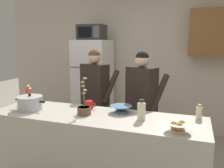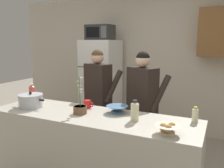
% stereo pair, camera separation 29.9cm
% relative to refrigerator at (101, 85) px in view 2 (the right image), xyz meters
% --- Properties ---
extents(back_wall_unit, '(6.00, 0.48, 2.60)m').
position_rel_refrigerator_xyz_m(back_wall_unit, '(1.13, 0.41, 0.53)').
color(back_wall_unit, beige).
rests_on(back_wall_unit, ground).
extents(kitchen_island, '(2.35, 0.68, 0.92)m').
position_rel_refrigerator_xyz_m(kitchen_island, '(0.86, -1.85, -0.41)').
color(kitchen_island, '#BCB7A8').
rests_on(kitchen_island, ground).
extents(refrigerator, '(0.64, 0.68, 1.74)m').
position_rel_refrigerator_xyz_m(refrigerator, '(0.00, 0.00, 0.00)').
color(refrigerator, white).
rests_on(refrigerator, ground).
extents(microwave, '(0.48, 0.37, 0.28)m').
position_rel_refrigerator_xyz_m(microwave, '(0.00, -0.02, 1.01)').
color(microwave, '#2D2D30').
rests_on(microwave, refrigerator).
extents(person_near_pot, '(0.58, 0.53, 1.60)m').
position_rel_refrigerator_xyz_m(person_near_pot, '(0.48, -0.99, 0.12)').
color(person_near_pot, '#33384C').
rests_on(person_near_pot, ground).
extents(person_by_sink, '(0.60, 0.56, 1.59)m').
position_rel_refrigerator_xyz_m(person_by_sink, '(1.20, -1.10, 0.11)').
color(person_by_sink, black).
rests_on(person_by_sink, ground).
extents(cooking_pot, '(0.40, 0.29, 0.19)m').
position_rel_refrigerator_xyz_m(cooking_pot, '(0.05, -1.91, 0.13)').
color(cooking_pot, silver).
rests_on(cooking_pot, kitchen_island).
extents(coffee_mug, '(0.13, 0.09, 0.10)m').
position_rel_refrigerator_xyz_m(coffee_mug, '(0.69, -1.64, 0.10)').
color(coffee_mug, red).
rests_on(coffee_mug, kitchen_island).
extents(bread_bowl, '(0.23, 0.23, 0.10)m').
position_rel_refrigerator_xyz_m(bread_bowl, '(1.74, -2.04, 0.10)').
color(bread_bowl, beige).
rests_on(bread_bowl, kitchen_island).
extents(empty_bowl, '(0.25, 0.25, 0.08)m').
position_rel_refrigerator_xyz_m(empty_bowl, '(1.09, -1.67, 0.10)').
color(empty_bowl, '#4C7299').
rests_on(empty_bowl, kitchen_island).
extents(bottle_near_edge, '(0.08, 0.08, 0.21)m').
position_rel_refrigerator_xyz_m(bottle_near_edge, '(1.36, -1.83, 0.15)').
color(bottle_near_edge, beige).
rests_on(bottle_near_edge, kitchen_island).
extents(bottle_mid_counter, '(0.06, 0.06, 0.16)m').
position_rel_refrigerator_xyz_m(bottle_mid_counter, '(1.92, -1.62, 0.13)').
color(bottle_mid_counter, beige).
rests_on(bottle_mid_counter, kitchen_island).
extents(bottle_far_corner, '(0.08, 0.08, 0.24)m').
position_rel_refrigerator_xyz_m(bottle_far_corner, '(-0.16, -1.67, 0.17)').
color(bottle_far_corner, '#D84C3F').
rests_on(bottle_far_corner, kitchen_island).
extents(potted_orchid, '(0.15, 0.15, 0.41)m').
position_rel_refrigerator_xyz_m(potted_orchid, '(0.74, -1.87, 0.12)').
color(potted_orchid, brown).
rests_on(potted_orchid, kitchen_island).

